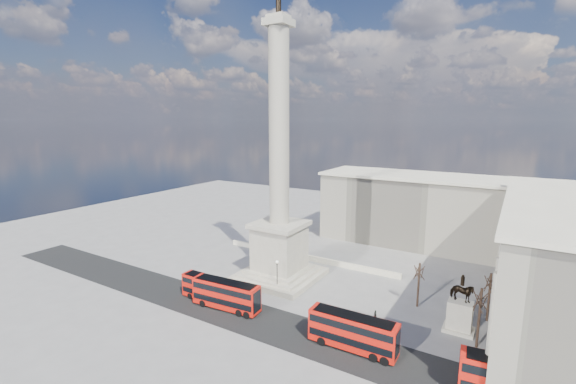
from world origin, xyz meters
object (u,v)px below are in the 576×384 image
(nelsons_column, at_px, (279,211))
(pedestrian_crossing, at_px, (375,315))
(red_bus_b, at_px, (210,289))
(equestrian_statue, at_px, (460,312))
(red_bus_c, at_px, (353,332))
(pedestrian_standing, at_px, (477,366))
(pedestrian_walking, at_px, (380,325))
(victorian_lamp, at_px, (277,274))
(red_bus_a, at_px, (227,294))

(nelsons_column, height_order, pedestrian_crossing, nelsons_column)
(red_bus_b, bearing_deg, equestrian_statue, 18.06)
(red_bus_b, distance_m, red_bus_c, 25.13)
(red_bus_c, bearing_deg, pedestrian_standing, 11.71)
(red_bus_c, relative_size, pedestrian_walking, 6.01)
(pedestrian_walking, relative_size, pedestrian_standing, 1.20)
(red_bus_c, distance_m, pedestrian_standing, 14.69)
(red_bus_c, distance_m, pedestrian_walking, 6.40)
(red_bus_c, bearing_deg, victorian_lamp, 151.94)
(red_bus_b, relative_size, pedestrian_walking, 5.29)
(pedestrian_walking, bearing_deg, victorian_lamp, 150.18)
(pedestrian_crossing, bearing_deg, pedestrian_walking, 173.13)
(nelsons_column, bearing_deg, victorian_lamp, -61.42)
(red_bus_b, relative_size, pedestrian_standing, 6.34)
(victorian_lamp, distance_m, pedestrian_crossing, 17.82)
(pedestrian_standing, height_order, pedestrian_crossing, pedestrian_crossing)
(victorian_lamp, distance_m, equestrian_statue, 28.76)
(nelsons_column, relative_size, equestrian_statue, 5.89)
(pedestrian_walking, xyz_separation_m, pedestrian_standing, (12.64, -2.86, -0.16))
(equestrian_statue, xyz_separation_m, pedestrian_standing, (3.11, -8.67, -2.14))
(red_bus_b, height_order, victorian_lamp, victorian_lamp)
(equestrian_statue, bearing_deg, victorian_lamp, -174.44)
(victorian_lamp, xyz_separation_m, pedestrian_walking, (19.08, -3.03, -2.46))
(red_bus_c, relative_size, pedestrian_crossing, 7.01)
(red_bus_a, height_order, victorian_lamp, victorian_lamp)
(equestrian_statue, height_order, pedestrian_walking, equestrian_statue)
(red_bus_a, bearing_deg, victorian_lamp, 63.55)
(red_bus_c, height_order, pedestrian_crossing, red_bus_c)
(pedestrian_standing, relative_size, pedestrian_crossing, 0.97)
(victorian_lamp, bearing_deg, pedestrian_crossing, -1.53)
(red_bus_a, bearing_deg, nelsons_column, 83.22)
(red_bus_b, height_order, equestrian_statue, equestrian_statue)
(red_bus_b, relative_size, victorian_lamp, 1.76)
(red_bus_a, height_order, equestrian_statue, equestrian_statue)
(victorian_lamp, bearing_deg, pedestrian_walking, -9.01)
(red_bus_b, height_order, red_bus_c, red_bus_c)
(red_bus_a, height_order, pedestrian_walking, red_bus_a)
(red_bus_c, distance_m, victorian_lamp, 19.69)
(equestrian_statue, bearing_deg, pedestrian_walking, -148.64)
(red_bus_a, xyz_separation_m, red_bus_b, (-4.02, 0.52, -0.24))
(victorian_lamp, height_order, equestrian_statue, equestrian_statue)
(victorian_lamp, height_order, pedestrian_standing, victorian_lamp)
(nelsons_column, bearing_deg, equestrian_statue, -5.10)
(pedestrian_standing, bearing_deg, victorian_lamp, -25.58)
(pedestrian_walking, relative_size, pedestrian_crossing, 1.17)
(red_bus_a, relative_size, red_bus_c, 0.99)
(red_bus_a, xyz_separation_m, pedestrian_standing, (35.37, 3.15, -1.60))
(nelsons_column, height_order, pedestrian_standing, nelsons_column)
(red_bus_b, height_order, pedestrian_walking, red_bus_b)
(nelsons_column, xyz_separation_m, pedestrian_walking, (22.14, -8.64, -11.95))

